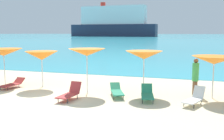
% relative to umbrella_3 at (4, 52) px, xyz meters
% --- Properties ---
extents(ground_plane, '(50.00, 100.00, 0.30)m').
position_rel_umbrella_3_xyz_m(ground_plane, '(4.30, 7.47, -2.15)').
color(ground_plane, beige).
extents(ocean_water, '(650.00, 440.00, 0.02)m').
position_rel_umbrella_3_xyz_m(ocean_water, '(4.30, 225.17, -1.99)').
color(ocean_water, '#38B7CC').
rests_on(ocean_water, ground_plane).
extents(umbrella_3, '(2.42, 2.42, 2.23)m').
position_rel_umbrella_3_xyz_m(umbrella_3, '(0.00, 0.00, 0.00)').
color(umbrella_3, silver).
rests_on(umbrella_3, ground_plane).
extents(umbrella_4, '(1.98, 1.98, 2.11)m').
position_rel_umbrella_3_xyz_m(umbrella_4, '(2.56, 0.17, -0.15)').
color(umbrella_4, silver).
rests_on(umbrella_4, ground_plane).
extents(umbrella_5, '(2.13, 2.13, 2.36)m').
position_rel_umbrella_3_xyz_m(umbrella_5, '(5.72, -0.47, 0.16)').
color(umbrella_5, silver).
rests_on(umbrella_5, ground_plane).
extents(umbrella_6, '(1.96, 1.96, 2.26)m').
position_rel_umbrella_3_xyz_m(umbrella_6, '(8.64, 0.18, 0.04)').
color(umbrella_6, silver).
rests_on(umbrella_6, ground_plane).
extents(umbrella_7, '(2.24, 2.24, 2.07)m').
position_rel_umbrella_3_xyz_m(umbrella_7, '(12.04, 0.26, -0.12)').
color(umbrella_7, silver).
rests_on(umbrella_7, ground_plane).
extents(lounge_chair_0, '(1.19, 1.79, 0.56)m').
position_rel_umbrella_3_xyz_m(lounge_chair_0, '(7.46, -0.78, -1.72)').
color(lounge_chair_0, '#268C66').
rests_on(lounge_chair_0, ground_plane).
extents(lounge_chair_3, '(1.01, 1.52, 0.77)m').
position_rel_umbrella_3_xyz_m(lounge_chair_3, '(11.22, -1.23, -1.70)').
color(lounge_chair_3, white).
rests_on(lounge_chair_3, ground_plane).
extents(lounge_chair_8, '(0.73, 1.70, 0.51)m').
position_rel_umbrella_3_xyz_m(lounge_chair_8, '(1.10, -0.75, -1.76)').
color(lounge_chair_8, '#A53333').
rests_on(lounge_chair_8, ground_plane).
extents(lounge_chair_9, '(0.88, 1.62, 0.69)m').
position_rel_umbrella_3_xyz_m(lounge_chair_9, '(9.08, -1.12, -1.69)').
color(lounge_chair_9, '#268C66').
rests_on(lounge_chair_9, ground_plane).
extents(lounge_chair_12, '(0.68, 1.60, 0.78)m').
position_rel_umbrella_3_xyz_m(lounge_chair_12, '(5.50, -2.10, -1.68)').
color(lounge_chair_12, '#A53333').
rests_on(lounge_chair_12, ground_plane).
extents(beachgoer_0, '(0.33, 0.33, 1.88)m').
position_rel_umbrella_3_xyz_m(beachgoer_0, '(11.21, 0.80, -0.99)').
color(beachgoer_0, brown).
rests_on(beachgoer_0, ground_plane).
extents(cruise_ship, '(66.26, 12.11, 25.61)m').
position_rel_umbrella_3_xyz_m(cruise_ship, '(-50.15, 180.30, 8.02)').
color(cruise_ship, '#262D47').
rests_on(cruise_ship, ocean_water).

